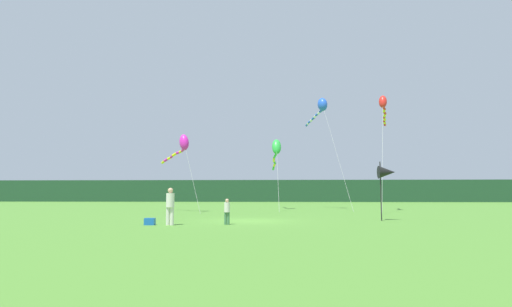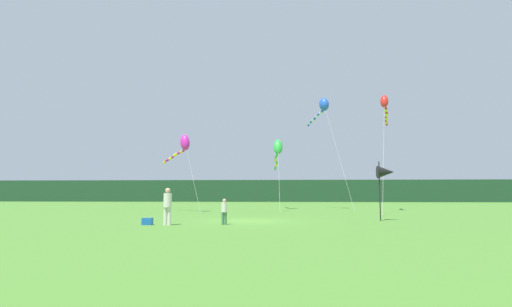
{
  "view_description": "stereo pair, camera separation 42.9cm",
  "coord_description": "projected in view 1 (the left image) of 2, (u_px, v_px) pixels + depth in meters",
  "views": [
    {
      "loc": [
        1.51,
        -21.82,
        1.52
      ],
      "look_at": [
        0.0,
        6.0,
        4.21
      ],
      "focal_mm": 28.35,
      "sensor_mm": 36.0,
      "label": 1
    },
    {
      "loc": [
        1.93,
        -21.79,
        1.52
      ],
      "look_at": [
        0.0,
        6.0,
        4.21
      ],
      "focal_mm": 28.35,
      "sensor_mm": 36.0,
      "label": 2
    }
  ],
  "objects": [
    {
      "name": "ground_plane",
      "position": [
        250.0,
        221.0,
        21.62
      ],
      "size": [
        120.0,
        120.0,
        0.0
      ],
      "primitive_type": "plane",
      "color": "#4C842D"
    },
    {
      "name": "distant_treeline",
      "position": [
        269.0,
        191.0,
        66.52
      ],
      "size": [
        108.0,
        2.17,
        3.56
      ],
      "primitive_type": "cube",
      "color": "#1E4228",
      "rests_on": "ground"
    },
    {
      "name": "person_adult",
      "position": [
        170.0,
        204.0,
        18.85
      ],
      "size": [
        0.38,
        0.38,
        1.73
      ],
      "color": "silver",
      "rests_on": "ground"
    },
    {
      "name": "person_child",
      "position": [
        227.0,
        210.0,
        19.17
      ],
      "size": [
        0.27,
        0.27,
        1.22
      ],
      "color": "#3F724C",
      "rests_on": "ground"
    },
    {
      "name": "cooler_box",
      "position": [
        150.0,
        222.0,
        18.9
      ],
      "size": [
        0.47,
        0.32,
        0.33
      ],
      "primitive_type": "cube",
      "color": "#1959B2",
      "rests_on": "ground"
    },
    {
      "name": "banner_flag_pole",
      "position": [
        387.0,
        173.0,
        22.01
      ],
      "size": [
        0.9,
        0.7,
        3.2
      ],
      "color": "black",
      "rests_on": "ground"
    },
    {
      "name": "kite_green",
      "position": [
        276.0,
        150.0,
        36.85
      ],
      "size": [
        0.91,
        9.19,
        6.47
      ],
      "color": "#B2B2B2",
      "rests_on": "ground"
    },
    {
      "name": "kite_red",
      "position": [
        383.0,
        106.0,
        33.3
      ],
      "size": [
        2.69,
        8.37,
        9.51
      ],
      "color": "#B2B2B2",
      "rests_on": "ground"
    },
    {
      "name": "kite_blue",
      "position": [
        321.0,
        106.0,
        37.17
      ],
      "size": [
        3.22,
        7.48,
        10.3
      ],
      "color": "#B2B2B2",
      "rests_on": "ground"
    },
    {
      "name": "kite_magenta",
      "position": [
        182.0,
        145.0,
        31.71
      ],
      "size": [
        4.27,
        4.55,
        6.14
      ],
      "color": "#B2B2B2",
      "rests_on": "ground"
    }
  ]
}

